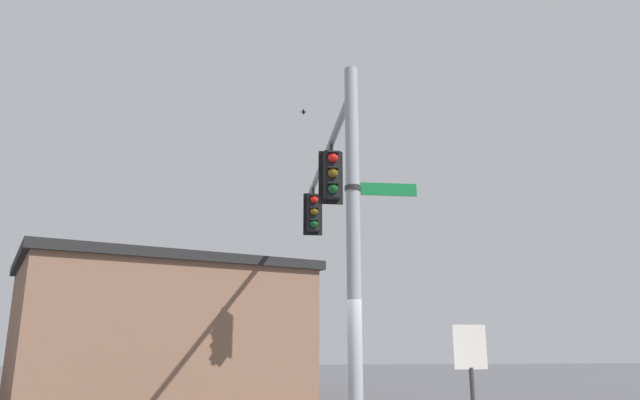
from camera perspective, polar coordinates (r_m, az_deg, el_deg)
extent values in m
cylinder|color=gray|center=(9.42, 3.42, -5.11)|extent=(0.24, 0.24, 6.62)
cylinder|color=gray|center=(13.81, 0.40, 4.04)|extent=(0.15, 7.71, 0.15)
cylinder|color=black|center=(12.52, 1.17, 5.20)|extent=(0.08, 0.08, 0.18)
cube|color=black|center=(12.33, 1.18, 2.51)|extent=(0.36, 0.30, 1.05)
sphere|color=red|center=(12.26, 1.30, 4.32)|extent=(0.22, 0.22, 0.22)
cube|color=black|center=(12.27, 1.31, 4.79)|extent=(0.24, 0.20, 0.03)
sphere|color=brown|center=(12.15, 1.31, 2.76)|extent=(0.22, 0.22, 0.22)
cube|color=black|center=(12.16, 1.32, 3.23)|extent=(0.24, 0.20, 0.03)
sphere|color=#0F4C19|center=(12.06, 1.32, 1.17)|extent=(0.22, 0.22, 0.22)
cube|color=black|center=(12.06, 1.33, 1.65)|extent=(0.24, 0.20, 0.03)
cube|color=black|center=(12.49, 1.08, 2.28)|extent=(0.54, 0.03, 1.22)
cylinder|color=black|center=(16.04, -0.68, 0.82)|extent=(0.08, 0.08, 0.18)
cube|color=black|center=(15.89, -0.69, -1.32)|extent=(0.36, 0.30, 1.05)
sphere|color=red|center=(15.79, -0.61, 0.07)|extent=(0.22, 0.22, 0.22)
cube|color=black|center=(15.80, -0.60, 0.44)|extent=(0.24, 0.20, 0.03)
sphere|color=brown|center=(15.71, -0.61, -1.17)|extent=(0.22, 0.22, 0.22)
cube|color=black|center=(15.71, -0.60, -0.80)|extent=(0.24, 0.20, 0.03)
sphere|color=#0F4C19|center=(15.63, -0.62, -2.42)|extent=(0.22, 0.22, 0.22)
cube|color=black|center=(15.63, -0.61, -2.05)|extent=(0.24, 0.20, 0.03)
cube|color=black|center=(16.06, -0.75, -1.45)|extent=(0.54, 0.03, 1.22)
cube|color=#147238|center=(9.78, 6.97, 1.07)|extent=(0.98, 0.03, 0.22)
cube|color=white|center=(9.79, 6.95, 1.04)|extent=(0.98, 0.01, 0.04)
cylinder|color=#262626|center=(9.65, 3.33, 1.19)|extent=(0.28, 0.28, 0.08)
ellipsoid|color=black|center=(19.13, -1.68, 8.90)|extent=(0.19, 0.09, 0.06)
cube|color=black|center=(19.16, -1.68, 8.90)|extent=(0.09, 0.29, 0.07)
cube|color=black|center=(19.12, -1.68, 8.95)|extent=(0.09, 0.29, 0.03)
cube|color=brown|center=(20.51, -16.26, -12.93)|extent=(10.85, 10.09, 4.18)
cube|color=#193F1E|center=(24.31, -18.61, -12.38)|extent=(7.57, 4.05, 0.30)
cube|color=black|center=(20.66, -15.83, -6.72)|extent=(11.29, 10.50, 0.30)
cube|color=silver|center=(10.55, 14.91, -14.16)|extent=(0.60, 0.04, 0.76)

